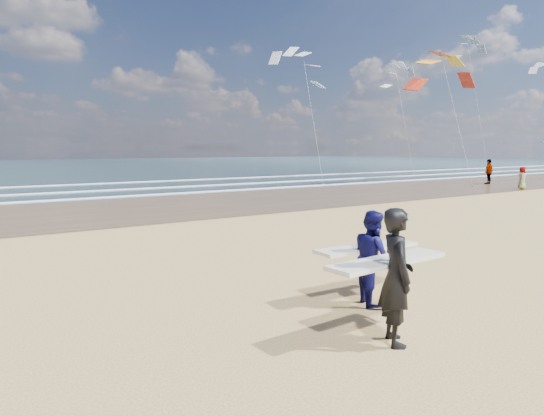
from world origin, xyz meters
TOP-DOWN VIEW (x-y plane):
  - wet_sand_strip at (20.00, 18.00)m, footprint 220.00×12.00m
  - ocean at (20.00, 72.00)m, footprint 220.00×100.00m
  - foam_breakers at (20.00, 28.10)m, footprint 220.00×11.70m
  - surfer_near at (0.66, -0.55)m, footprint 2.22×1.10m
  - surfer_far at (1.72, 0.93)m, footprint 2.22×1.18m
  - beachgoer_0 at (28.21, 12.56)m, footprint 0.92×0.82m
  - beachgoer_1 at (30.92, 16.71)m, footprint 1.21×0.62m
  - kite_0 at (28.00, 18.46)m, footprint 7.61×4.94m
  - kite_1 at (20.23, 25.84)m, footprint 5.62×4.72m
  - kite_2 at (41.79, 25.35)m, footprint 5.79×4.74m
  - kite_5 at (38.46, 32.16)m, footprint 5.47×4.70m

SIDE VIEW (x-z plane):
  - wet_sand_strip at x=20.00m, z-range 0.00..0.01m
  - ocean at x=20.00m, z-range 0.00..0.02m
  - foam_breakers at x=20.00m, z-range 0.02..0.08m
  - beachgoer_0 at x=28.21m, z-range 0.00..1.58m
  - surfer_far at x=1.72m, z-range 0.01..1.74m
  - beachgoer_1 at x=30.92m, z-range 0.00..1.97m
  - surfer_near at x=0.66m, z-range 0.01..2.02m
  - kite_1 at x=20.23m, z-range 0.53..12.17m
  - kite_0 at x=28.00m, z-range 1.30..12.91m
  - kite_5 at x=38.46m, z-range 0.51..13.74m
  - kite_2 at x=41.79m, z-range 0.67..16.25m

